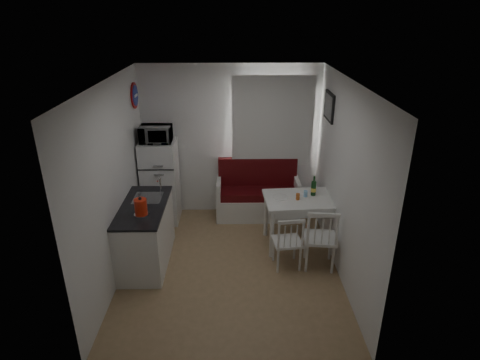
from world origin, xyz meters
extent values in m
cube|color=#9C7E53|center=(0.00, 0.00, 0.00)|extent=(3.00, 3.50, 0.02)
cube|color=white|center=(0.00, 0.00, 2.60)|extent=(3.00, 3.50, 0.02)
cube|color=white|center=(0.00, 1.75, 1.30)|extent=(3.00, 0.02, 2.60)
cube|color=white|center=(0.00, -1.75, 1.30)|extent=(3.00, 0.02, 2.60)
cube|color=white|center=(-1.50, 0.00, 1.30)|extent=(0.02, 3.50, 2.60)
cube|color=white|center=(1.50, 0.00, 1.30)|extent=(0.02, 3.50, 2.60)
cube|color=white|center=(0.70, 1.72, 1.62)|extent=(1.22, 0.06, 1.47)
cube|color=white|center=(0.70, 1.65, 1.68)|extent=(1.35, 0.02, 1.50)
cube|color=white|center=(-1.20, 0.15, 0.43)|extent=(0.60, 1.30, 0.86)
cube|color=black|center=(-1.20, 0.15, 0.89)|extent=(0.62, 1.32, 0.03)
cube|color=#99999E|center=(-1.18, 0.40, 0.85)|extent=(0.40, 0.40, 0.10)
cylinder|color=silver|center=(-1.02, 0.58, 1.03)|extent=(0.02, 0.02, 0.26)
cylinder|color=navy|center=(-1.47, 1.45, 2.15)|extent=(0.03, 0.40, 0.40)
cube|color=black|center=(1.48, 1.10, 2.05)|extent=(0.04, 0.52, 0.42)
cube|color=white|center=(0.47, 1.48, 0.20)|extent=(1.43, 0.55, 0.40)
cube|color=#540C10|center=(0.47, 1.48, 0.46)|extent=(1.36, 0.51, 0.13)
cube|color=#540C10|center=(0.47, 1.69, 0.77)|extent=(1.36, 0.11, 0.51)
cube|color=white|center=(1.04, 0.58, 0.77)|extent=(1.11, 0.81, 0.04)
cube|color=white|center=(1.04, 0.58, 0.69)|extent=(0.99, 0.70, 0.13)
cylinder|color=white|center=(1.04, 0.58, 0.38)|extent=(0.06, 0.06, 0.75)
cube|color=white|center=(0.79, 0.01, 0.40)|extent=(0.43, 0.41, 0.04)
cube|color=white|center=(0.79, -0.16, 0.62)|extent=(0.37, 0.08, 0.41)
cube|color=white|center=(1.25, 0.01, 0.45)|extent=(0.48, 0.47, 0.04)
cube|color=white|center=(1.25, -0.18, 0.70)|extent=(0.42, 0.09, 0.46)
cube|color=white|center=(-1.18, 1.40, 0.71)|extent=(0.57, 0.57, 1.42)
imported|color=white|center=(-1.18, 1.35, 1.56)|extent=(0.49, 0.33, 0.27)
cylinder|color=red|center=(-1.15, -0.15, 1.03)|extent=(0.20, 0.20, 0.26)
cylinder|color=#C45F20|center=(0.99, 0.53, 0.84)|extent=(0.06, 0.06, 0.10)
cylinder|color=#8EC5F1|center=(1.12, 0.63, 0.84)|extent=(0.06, 0.06, 0.10)
cylinder|color=white|center=(0.74, 0.60, 0.80)|extent=(0.23, 0.23, 0.02)
camera|label=1|loc=(0.07, -4.78, 3.40)|focal=30.00mm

